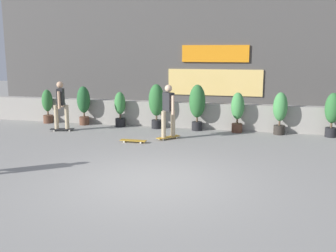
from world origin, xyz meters
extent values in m
plane|color=gray|center=(0.00, 0.00, 0.00)|extent=(48.00, 48.00, 0.00)
cube|color=gray|center=(0.00, 6.00, 0.45)|extent=(18.00, 0.40, 0.90)
cube|color=#4C4947|center=(0.00, 10.00, 3.25)|extent=(20.00, 2.00, 6.50)
cube|color=orange|center=(0.12, 8.96, 2.60)|extent=(2.80, 0.08, 0.70)
cube|color=#F2CC72|center=(0.12, 8.97, 1.40)|extent=(4.00, 0.06, 1.10)
cylinder|color=brown|center=(-5.77, 5.55, 0.15)|extent=(0.36, 0.36, 0.30)
cylinder|color=brown|center=(-5.77, 5.55, 0.38)|extent=(0.06, 0.06, 0.15)
ellipsoid|color=#2D6B33|center=(-5.77, 5.55, 0.86)|extent=(0.40, 0.40, 0.83)
cylinder|color=brown|center=(-4.26, 5.55, 0.15)|extent=(0.36, 0.36, 0.30)
cylinder|color=brown|center=(-4.26, 5.55, 0.38)|extent=(0.06, 0.06, 0.15)
ellipsoid|color=#235B2D|center=(-4.26, 5.55, 0.94)|extent=(0.48, 0.48, 0.98)
cylinder|color=black|center=(-2.83, 5.55, 0.15)|extent=(0.36, 0.36, 0.30)
cylinder|color=brown|center=(-2.83, 5.55, 0.38)|extent=(0.06, 0.06, 0.15)
ellipsoid|color=#387F3D|center=(-2.83, 5.55, 0.86)|extent=(0.40, 0.40, 0.81)
cylinder|color=black|center=(-1.46, 5.55, 0.15)|extent=(0.36, 0.36, 0.30)
cylinder|color=brown|center=(-1.46, 5.55, 0.38)|extent=(0.06, 0.06, 0.15)
ellipsoid|color=#2D6B33|center=(-1.46, 5.55, 1.01)|extent=(0.55, 0.55, 1.12)
cylinder|color=black|center=(0.00, 5.55, 0.15)|extent=(0.36, 0.36, 0.30)
cylinder|color=brown|center=(0.00, 5.55, 0.38)|extent=(0.06, 0.06, 0.15)
ellipsoid|color=#2D6B33|center=(0.00, 5.55, 1.02)|extent=(0.55, 0.55, 1.13)
cylinder|color=brown|center=(1.37, 5.55, 0.15)|extent=(0.36, 0.36, 0.30)
cylinder|color=brown|center=(1.37, 5.55, 0.38)|extent=(0.06, 0.06, 0.15)
ellipsoid|color=#428C47|center=(1.37, 5.55, 0.90)|extent=(0.44, 0.44, 0.90)
cylinder|color=#2D2823|center=(2.75, 5.55, 0.15)|extent=(0.36, 0.36, 0.30)
cylinder|color=brown|center=(2.75, 5.55, 0.38)|extent=(0.06, 0.06, 0.15)
ellipsoid|color=#428C47|center=(2.75, 5.55, 0.92)|extent=(0.46, 0.46, 0.94)
cylinder|color=black|center=(4.34, 5.55, 0.15)|extent=(0.36, 0.36, 0.30)
cylinder|color=brown|center=(4.34, 5.55, 0.38)|extent=(0.06, 0.06, 0.15)
ellipsoid|color=#2D6B33|center=(4.34, 5.55, 0.93)|extent=(0.47, 0.47, 0.97)
cube|color=black|center=(-4.48, 4.29, 0.07)|extent=(0.82, 0.42, 0.02)
cylinder|color=silver|center=(-4.70, 4.14, 0.03)|extent=(0.06, 0.04, 0.06)
cylinder|color=silver|center=(-4.75, 4.29, 0.03)|extent=(0.06, 0.04, 0.06)
cylinder|color=silver|center=(-4.21, 4.29, 0.03)|extent=(0.06, 0.04, 0.06)
cylinder|color=silver|center=(-4.25, 4.44, 0.03)|extent=(0.06, 0.04, 0.06)
cylinder|color=tan|center=(-4.65, 4.24, 0.49)|extent=(0.14, 0.14, 0.82)
cylinder|color=tan|center=(-4.31, 4.34, 0.49)|extent=(0.14, 0.14, 0.82)
cube|color=#262628|center=(-4.48, 4.29, 1.18)|extent=(0.30, 0.40, 0.56)
sphere|color=tan|center=(-4.48, 4.29, 1.59)|extent=(0.22, 0.22, 0.22)
cylinder|color=tan|center=(-4.41, 4.07, 1.10)|extent=(0.09, 0.09, 0.58)
cylinder|color=tan|center=(-4.55, 4.52, 1.10)|extent=(0.09, 0.09, 0.58)
cube|color=#BF8C26|center=(-0.62, 3.96, 0.07)|extent=(0.66, 0.74, 0.02)
cylinder|color=silver|center=(-0.72, 3.71, 0.03)|extent=(0.06, 0.06, 0.06)
cylinder|color=silver|center=(-0.84, 3.81, 0.03)|extent=(0.06, 0.06, 0.06)
cylinder|color=silver|center=(-0.39, 4.11, 0.03)|extent=(0.06, 0.06, 0.06)
cylinder|color=silver|center=(-0.51, 4.21, 0.03)|extent=(0.06, 0.06, 0.06)
cylinder|color=tan|center=(-0.73, 3.82, 0.49)|extent=(0.14, 0.14, 0.82)
cylinder|color=tan|center=(-0.50, 4.10, 0.49)|extent=(0.14, 0.14, 0.82)
cube|color=#262628|center=(-0.62, 3.96, 1.18)|extent=(0.40, 0.38, 0.56)
sphere|color=beige|center=(-0.62, 3.96, 1.59)|extent=(0.22, 0.22, 0.22)
cylinder|color=beige|center=(-0.44, 3.81, 1.10)|extent=(0.09, 0.09, 0.58)
cylinder|color=beige|center=(-0.80, 4.11, 1.10)|extent=(0.09, 0.09, 0.58)
cube|color=#BF8C26|center=(-1.53, 3.24, 0.07)|extent=(0.80, 0.20, 0.02)
cylinder|color=silver|center=(-1.27, 3.32, 0.03)|extent=(0.06, 0.03, 0.06)
cylinder|color=silver|center=(-1.27, 3.16, 0.03)|extent=(0.06, 0.03, 0.06)
cylinder|color=silver|center=(-1.79, 3.32, 0.03)|extent=(0.06, 0.03, 0.06)
cylinder|color=silver|center=(-1.79, 3.16, 0.03)|extent=(0.06, 0.03, 0.06)
camera|label=1|loc=(2.33, -7.62, 2.70)|focal=41.95mm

